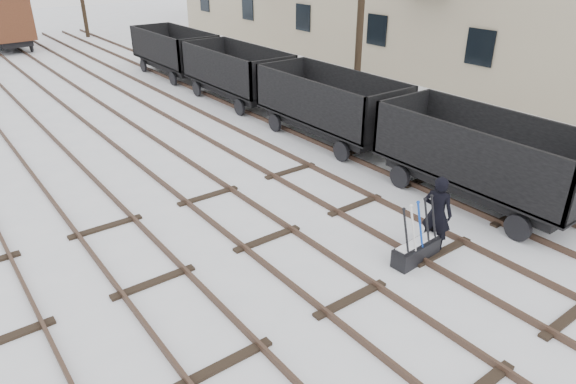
{
  "coord_description": "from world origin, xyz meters",
  "views": [
    {
      "loc": [
        -6.17,
        -6.04,
        6.65
      ],
      "look_at": [
        0.56,
        2.89,
        1.2
      ],
      "focal_mm": 32.0,
      "sensor_mm": 36.0,
      "label": 1
    }
  ],
  "objects_px": {
    "worker": "(437,214)",
    "ground_frame": "(416,250)",
    "freight_wagon_a": "(480,171)",
    "box_van_wagon": "(2,16)"
  },
  "relations": [
    {
      "from": "freight_wagon_a",
      "to": "ground_frame",
      "type": "bearing_deg",
      "value": -165.03
    },
    {
      "from": "worker",
      "to": "box_van_wagon",
      "type": "xyz_separation_m",
      "value": [
        -2.8,
        33.84,
        1.27
      ]
    },
    {
      "from": "ground_frame",
      "to": "freight_wagon_a",
      "type": "xyz_separation_m",
      "value": [
        3.78,
        1.01,
        0.65
      ]
    },
    {
      "from": "freight_wagon_a",
      "to": "box_van_wagon",
      "type": "distance_m",
      "value": 33.47
    },
    {
      "from": "worker",
      "to": "ground_frame",
      "type": "bearing_deg",
      "value": 76.57
    },
    {
      "from": "ground_frame",
      "to": "freight_wagon_a",
      "type": "relative_size",
      "value": 0.25
    },
    {
      "from": "worker",
      "to": "freight_wagon_a",
      "type": "height_order",
      "value": "freight_wagon_a"
    },
    {
      "from": "ground_frame",
      "to": "freight_wagon_a",
      "type": "bearing_deg",
      "value": 11.89
    },
    {
      "from": "ground_frame",
      "to": "worker",
      "type": "xyz_separation_m",
      "value": [
        0.75,
        0.1,
        0.66
      ]
    },
    {
      "from": "freight_wagon_a",
      "to": "box_van_wagon",
      "type": "relative_size",
      "value": 1.14
    }
  ]
}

